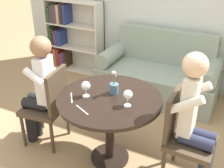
% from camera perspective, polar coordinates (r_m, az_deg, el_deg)
% --- Properties ---
extents(ground_plane, '(16.00, 16.00, 0.00)m').
position_cam_1_polar(ground_plane, '(3.07, -0.44, -14.73)').
color(ground_plane, tan).
extents(round_table, '(1.00, 1.00, 0.74)m').
position_cam_1_polar(round_table, '(2.71, -0.48, -5.24)').
color(round_table, black).
rests_on(round_table, ground_plane).
extents(couch, '(1.66, 0.80, 0.92)m').
position_cam_1_polar(couch, '(4.10, 9.38, 1.72)').
color(couch, gray).
rests_on(couch, ground_plane).
extents(bookshelf_left, '(1.00, 0.28, 1.20)m').
position_cam_1_polar(bookshelf_left, '(4.93, -8.76, 9.82)').
color(bookshelf_left, silver).
rests_on(bookshelf_left, ground_plane).
extents(chair_left, '(0.47, 0.47, 0.90)m').
position_cam_1_polar(chair_left, '(3.08, -12.62, -3.96)').
color(chair_left, '#473828').
rests_on(chair_left, ground_plane).
extents(chair_right, '(0.43, 0.43, 0.90)m').
position_cam_1_polar(chair_right, '(2.65, 14.34, -9.83)').
color(chair_right, '#473828').
rests_on(chair_right, ground_plane).
extents(person_left, '(0.44, 0.37, 1.24)m').
position_cam_1_polar(person_left, '(3.03, -14.46, -0.88)').
color(person_left, black).
rests_on(person_left, ground_plane).
extents(person_right, '(0.42, 0.35, 1.28)m').
position_cam_1_polar(person_right, '(2.53, 16.71, -6.78)').
color(person_right, '#282D47').
rests_on(person_right, ground_plane).
extents(wine_glass_left, '(0.09, 0.09, 0.15)m').
position_cam_1_polar(wine_glass_left, '(2.62, -5.34, -0.45)').
color(wine_glass_left, white).
rests_on(wine_glass_left, round_table).
extents(wine_glass_right, '(0.09, 0.09, 0.15)m').
position_cam_1_polar(wine_glass_right, '(2.46, 3.24, -2.28)').
color(wine_glass_right, white).
rests_on(wine_glass_right, round_table).
extents(flower_vase, '(0.09, 0.09, 0.25)m').
position_cam_1_polar(flower_vase, '(2.67, 0.48, -0.39)').
color(flower_vase, slate).
rests_on(flower_vase, round_table).
extents(knife_left_setting, '(0.18, 0.09, 0.00)m').
position_cam_1_polar(knife_left_setting, '(2.47, -6.08, -5.23)').
color(knife_left_setting, silver).
rests_on(knife_left_setting, round_table).
extents(fork_left_setting, '(0.12, 0.16, 0.00)m').
position_cam_1_polar(fork_left_setting, '(2.66, -8.22, -2.76)').
color(fork_left_setting, silver).
rests_on(fork_left_setting, round_table).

